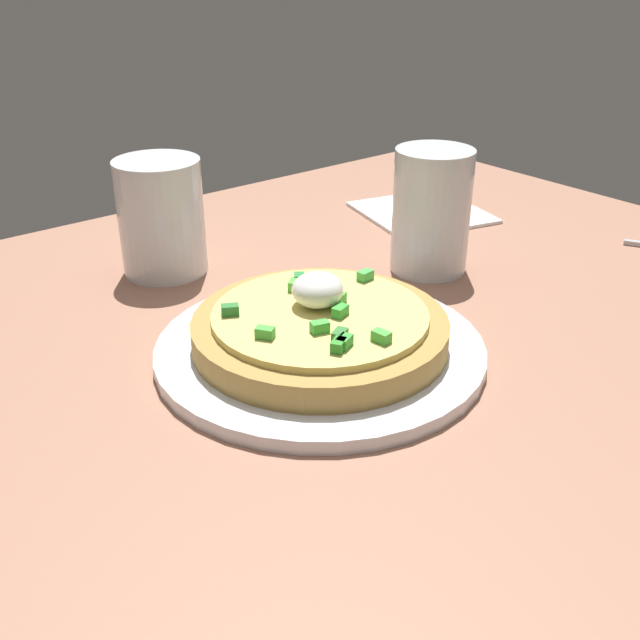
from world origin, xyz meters
TOP-DOWN VIEW (x-y plane):
  - dining_table at (0.00, 0.00)cm, footprint 91.90×72.35cm
  - plate at (-6.59, -4.40)cm, footprint 25.13×25.13cm
  - pizza at (-6.57, -4.37)cm, footprint 19.40×19.40cm
  - cup_near at (-7.72, 17.73)cm, footprint 7.98×7.98cm
  - cup_far at (12.24, 2.27)cm, footprint 7.31×7.31cm
  - napkin at (23.33, 13.78)cm, footprint 16.00×16.00cm

SIDE VIEW (x-z plane):
  - dining_table at x=0.00cm, z-range 0.00..3.15cm
  - napkin at x=23.33cm, z-range 3.15..3.55cm
  - plate at x=-6.59cm, z-range 3.15..4.22cm
  - pizza at x=-6.57cm, z-range 2.98..8.22cm
  - cup_near at x=-7.72cm, z-range 2.49..13.31cm
  - cup_far at x=12.24cm, z-range 2.46..14.10cm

